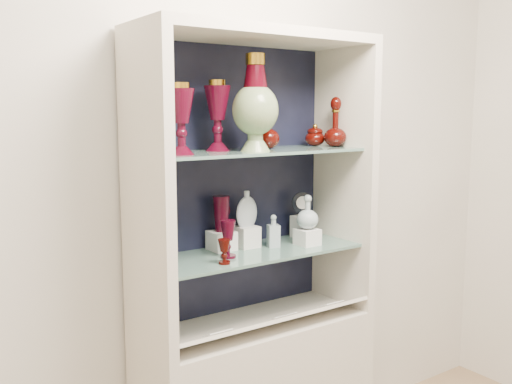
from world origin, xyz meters
TOP-DOWN VIEW (x-y plane):
  - wall_back at (0.00, 1.75)m, footprint 3.50×0.02m
  - cabinet_back_panel at (0.00, 1.72)m, footprint 0.98×0.02m
  - cabinet_side_left at (-0.48, 1.53)m, footprint 0.04×0.40m
  - cabinet_side_right at (0.48, 1.53)m, footprint 0.04×0.40m
  - cabinet_top_cap at (0.00, 1.53)m, footprint 1.00×0.40m
  - shelf_lower at (0.00, 1.55)m, footprint 0.92×0.34m
  - shelf_upper at (0.00, 1.55)m, footprint 0.92×0.34m
  - label_ledge at (0.00, 1.42)m, footprint 0.92×0.17m
  - label_card_0 at (0.32, 1.42)m, footprint 0.10×0.06m
  - label_card_1 at (0.06, 1.42)m, footprint 0.10×0.06m
  - label_card_2 at (-0.25, 1.42)m, footprint 0.10×0.06m
  - label_card_3 at (0.05, 1.42)m, footprint 0.10×0.06m
  - pedestal_lamp_left at (-0.35, 1.49)m, footprint 0.13×0.13m
  - pedestal_lamp_right at (-0.15, 1.58)m, footprint 0.13×0.13m
  - enamel_urn at (-0.03, 1.49)m, footprint 0.19×0.19m
  - ruby_decanter_a at (0.09, 1.57)m, footprint 0.12×0.12m
  - ruby_decanter_b at (0.42, 1.52)m, footprint 0.12×0.12m
  - lidded_bowl at (0.38, 1.61)m, footprint 0.11×0.11m
  - cobalt_goblet at (-0.44, 1.54)m, footprint 0.08×0.08m
  - ruby_goblet_tall at (-0.14, 1.52)m, footprint 0.07×0.07m
  - ruby_goblet_small at (-0.21, 1.45)m, footprint 0.06×0.06m
  - riser_ruby_pitcher at (-0.10, 1.64)m, footprint 0.10×0.10m
  - ruby_pitcher at (-0.10, 1.64)m, footprint 0.13×0.11m
  - clear_square_bottle at (0.11, 1.56)m, footprint 0.06×0.06m
  - riser_flat_flask at (0.02, 1.62)m, footprint 0.09×0.09m
  - flat_flask at (0.02, 1.62)m, footprint 0.12×0.06m
  - riser_clear_round_decanter at (0.25, 1.51)m, footprint 0.09×0.09m
  - clear_round_decanter at (0.25, 1.51)m, footprint 0.11×0.11m
  - riser_cameo_medallion at (0.33, 1.63)m, footprint 0.08×0.08m
  - cameo_medallion at (0.33, 1.63)m, footprint 0.10×0.07m

SIDE VIEW (x-z plane):
  - label_ledge at x=0.00m, z-range 0.74..0.82m
  - label_card_0 at x=0.32m, z-range 0.78..0.81m
  - label_card_1 at x=0.06m, z-range 0.78..0.81m
  - label_card_2 at x=-0.25m, z-range 0.78..0.81m
  - label_card_3 at x=0.05m, z-range 0.78..0.81m
  - shelf_lower at x=0.00m, z-range 1.04..1.05m
  - riser_clear_round_decanter at x=0.25m, z-range 1.05..1.12m
  - riser_ruby_pitcher at x=-0.10m, z-range 1.05..1.13m
  - riser_flat_flask at x=0.02m, z-range 1.05..1.14m
  - ruby_goblet_small at x=-0.21m, z-range 1.05..1.15m
  - riser_cameo_medallion at x=0.33m, z-range 1.05..1.15m
  - clear_square_bottle at x=0.11m, z-range 1.05..1.19m
  - ruby_goblet_tall at x=-0.14m, z-range 1.05..1.20m
  - cobalt_goblet at x=-0.44m, z-range 1.05..1.22m
  - clear_round_decanter at x=0.25m, z-range 1.12..1.26m
  - ruby_pitcher at x=-0.10m, z-range 1.13..1.28m
  - cameo_medallion at x=0.33m, z-range 1.15..1.26m
  - flat_flask at x=0.02m, z-range 1.14..1.30m
  - cabinet_back_panel at x=0.00m, z-range 0.75..1.90m
  - cabinet_side_left at x=-0.48m, z-range 0.75..1.90m
  - cabinet_side_right at x=0.48m, z-range 0.75..1.90m
  - wall_back at x=0.00m, z-range 0.00..2.80m
  - shelf_upper at x=0.00m, z-range 1.46..1.47m
  - lidded_bowl at x=0.38m, z-range 1.47..1.57m
  - ruby_decanter_b at x=0.42m, z-range 1.47..1.70m
  - pedestal_lamp_left at x=-0.35m, z-range 1.47..1.73m
  - ruby_decanter_a at x=0.09m, z-range 1.47..1.73m
  - pedestal_lamp_right at x=-0.15m, z-range 1.47..1.75m
  - enamel_urn at x=-0.03m, z-range 1.47..1.85m
  - cabinet_top_cap at x=0.00m, z-range 1.90..1.94m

